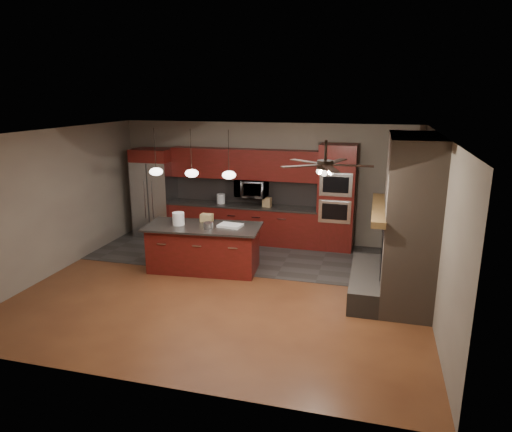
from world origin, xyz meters
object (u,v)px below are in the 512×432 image
(microwave, at_px, (252,188))
(white_bucket, at_px, (178,219))
(oven_tower, at_px, (336,198))
(cardboard_box, at_px, (207,218))
(refrigerator, at_px, (155,193))
(kitchen_island, at_px, (204,248))
(counter_box, at_px, (267,202))
(counter_bucket, at_px, (221,199))
(paint_tray, at_px, (230,225))
(paint_can, at_px, (208,225))

(microwave, distance_m, white_bucket, 2.30)
(oven_tower, relative_size, cardboard_box, 9.86)
(refrigerator, distance_m, white_bucket, 2.47)
(refrigerator, relative_size, kitchen_island, 0.93)
(refrigerator, bearing_deg, oven_tower, 0.96)
(refrigerator, height_order, counter_box, refrigerator)
(counter_bucket, bearing_deg, counter_box, -2.50)
(white_bucket, bearing_deg, microwave, 66.03)
(refrigerator, distance_m, paint_tray, 3.12)
(kitchen_island, height_order, counter_box, counter_box)
(refrigerator, bearing_deg, paint_tray, -35.56)
(oven_tower, xyz_separation_m, microwave, (-1.98, 0.06, 0.11))
(oven_tower, xyz_separation_m, paint_tray, (-1.87, -1.89, -0.25))
(white_bucket, distance_m, counter_bucket, 2.05)
(refrigerator, relative_size, paint_can, 11.81)
(cardboard_box, bearing_deg, paint_tray, -24.47)
(kitchen_island, distance_m, paint_can, 0.56)
(paint_can, bearing_deg, refrigerator, 136.63)
(kitchen_island, bearing_deg, refrigerator, 131.49)
(white_bucket, xyz_separation_m, paint_can, (0.66, -0.09, -0.07))
(refrigerator, height_order, kitchen_island, refrigerator)
(white_bucket, xyz_separation_m, paint_tray, (1.03, 0.15, -0.10))
(kitchen_island, height_order, white_bucket, white_bucket)
(microwave, distance_m, counter_box, 0.50)
(paint_can, height_order, cardboard_box, cardboard_box)
(oven_tower, relative_size, kitchen_island, 1.02)
(refrigerator, relative_size, counter_box, 10.17)
(oven_tower, xyz_separation_m, counter_bucket, (-2.72, 0.01, -0.18))
(cardboard_box, xyz_separation_m, counter_box, (0.88, 1.61, 0.01))
(refrigerator, distance_m, kitchen_island, 2.82)
(oven_tower, relative_size, paint_tray, 5.33)
(counter_bucket, bearing_deg, oven_tower, -0.16)
(paint_tray, xyz_separation_m, cardboard_box, (-0.58, 0.23, 0.05))
(microwave, xyz_separation_m, counter_box, (0.40, -0.10, -0.29))
(oven_tower, xyz_separation_m, counter_box, (-1.58, -0.04, -0.18))
(refrigerator, bearing_deg, microwave, 3.09)
(kitchen_island, xyz_separation_m, white_bucket, (-0.49, -0.06, 0.58))
(microwave, relative_size, white_bucket, 2.90)
(refrigerator, xyz_separation_m, counter_box, (2.83, 0.03, -0.08))
(microwave, distance_m, cardboard_box, 1.80)
(white_bucket, distance_m, paint_tray, 1.05)
(oven_tower, bearing_deg, paint_can, -136.56)
(oven_tower, distance_m, white_bucket, 3.55)
(kitchen_island, bearing_deg, oven_tower, 34.32)
(cardboard_box, xyz_separation_m, counter_bucket, (-0.27, 1.66, 0.02))
(kitchen_island, bearing_deg, paint_tray, 4.05)
(microwave, height_order, counter_bucket, microwave)
(cardboard_box, bearing_deg, microwave, 71.97)
(refrigerator, distance_m, cardboard_box, 2.51)
(oven_tower, distance_m, refrigerator, 4.41)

